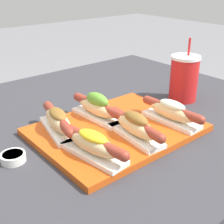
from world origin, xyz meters
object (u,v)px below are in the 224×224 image
Objects in this scene: hot_dog_0 at (93,144)px; serving_tray at (116,130)px; hot_dog_1 at (136,126)px; hot_dog_4 at (97,107)px; hot_dog_3 at (58,121)px; hot_dog_2 at (172,112)px; drink_cup at (184,78)px; sauce_bowl at (13,157)px.

serving_tray is at bearing 29.37° from hot_dog_0.
hot_dog_1 is 0.16m from hot_dog_4.
serving_tray is 2.04× the size of hot_dog_0.
serving_tray is at bearing -30.36° from hot_dog_3.
drink_cup is at bearing 30.33° from hot_dog_2.
hot_dog_1 is at bearing -179.92° from hot_dog_2.
hot_dog_1 is at bearing -88.57° from hot_dog_4.
hot_dog_1 is at bearing -49.02° from hot_dog_3.
hot_dog_2 reaches higher than hot_dog_3.
serving_tray is 0.09m from hot_dog_1.
hot_dog_2 is at bearing -29.39° from hot_dog_3.
hot_dog_3 is 0.99× the size of drink_cup.
hot_dog_4 is at bearing 93.38° from serving_tray.
sauce_bowl is (-0.15, -0.03, -0.04)m from hot_dog_3.
hot_dog_0 is 0.99× the size of hot_dog_4.
hot_dog_0 is 0.51m from drink_cup.
hot_dog_3 is 0.98× the size of hot_dog_4.
hot_dog_3 is 0.49m from drink_cup.
sauce_bowl is 0.28× the size of drink_cup.
hot_dog_3 is (-0.14, 0.08, 0.04)m from serving_tray.
drink_cup is (0.35, -0.04, 0.03)m from hot_dog_4.
hot_dog_3 is at bearing 130.98° from hot_dog_1.
hot_dog_0 is 0.99× the size of hot_dog_2.
serving_tray is 0.09m from hot_dog_4.
hot_dog_1 is at bearing -90.60° from serving_tray.
hot_dog_1 is 1.02× the size of hot_dog_3.
hot_dog_2 is at bearing -28.42° from serving_tray.
hot_dog_0 is 0.20m from sauce_bowl.
hot_dog_4 reaches higher than hot_dog_0.
drink_cup is at bearing -4.97° from hot_dog_3.
hot_dog_4 is 1.01× the size of drink_cup.
drink_cup is (0.64, -0.01, 0.07)m from sauce_bowl.
hot_dog_0 is at bearing -179.36° from hot_dog_1.
hot_dog_1 is 1.00× the size of hot_dog_2.
serving_tray is 7.30× the size of sauce_bowl.
hot_dog_3 is at bearing 179.79° from hot_dog_4.
hot_dog_4 is 0.36m from drink_cup.
hot_dog_0 and hot_dog_3 have the same top height.
hot_dog_1 reaches higher than hot_dog_3.
hot_dog_0 is at bearing -130.33° from hot_dog_4.
drink_cup reaches higher than hot_dog_1.
serving_tray is 2.03× the size of hot_dog_1.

